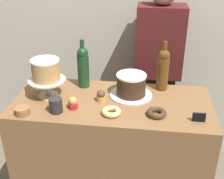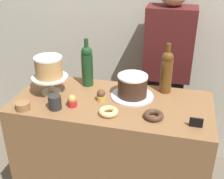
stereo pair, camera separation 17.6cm
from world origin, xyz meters
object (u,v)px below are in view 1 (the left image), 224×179
(cake_stand_pedestal, at_px, (47,85))
(wine_bottle_green, at_px, (83,66))
(chocolate_round_cake, at_px, (131,84))
(coffee_cup_ceramic, at_px, (56,105))
(cupcake_chocolate, at_px, (101,96))
(cookie_stack, at_px, (22,111))
(wine_bottle_amber, at_px, (163,69))
(donut_glazed, at_px, (111,112))
(price_sign_chalkboard, at_px, (199,117))
(barista_figure, at_px, (157,76))
(cupcake_caramel, at_px, (73,103))
(donut_chocolate, at_px, (157,113))
(white_layer_cake, at_px, (46,70))

(cake_stand_pedestal, relative_size, wine_bottle_green, 0.71)
(chocolate_round_cake, height_order, wine_bottle_green, wine_bottle_green)
(wine_bottle_green, relative_size, coffee_cup_ceramic, 3.83)
(cupcake_chocolate, bearing_deg, cookie_stack, -153.19)
(wine_bottle_amber, distance_m, cookie_stack, 0.90)
(donut_glazed, distance_m, coffee_cup_ceramic, 0.32)
(coffee_cup_ceramic, bearing_deg, cake_stand_pedestal, 120.89)
(donut_glazed, distance_m, price_sign_chalkboard, 0.48)
(cookie_stack, bearing_deg, wine_bottle_green, 56.60)
(cake_stand_pedestal, distance_m, wine_bottle_green, 0.27)
(cookie_stack, relative_size, barista_figure, 0.05)
(wine_bottle_green, bearing_deg, cake_stand_pedestal, -137.33)
(wine_bottle_amber, relative_size, cookie_stack, 3.87)
(wine_bottle_amber, distance_m, coffee_cup_ceramic, 0.72)
(wine_bottle_green, height_order, cupcake_chocolate, wine_bottle_green)
(donut_glazed, xyz_separation_m, coffee_cup_ceramic, (-0.32, -0.02, 0.03))
(cupcake_chocolate, bearing_deg, cupcake_caramel, -144.69)
(donut_chocolate, relative_size, coffee_cup_ceramic, 1.32)
(cake_stand_pedestal, distance_m, cupcake_chocolate, 0.34)
(cupcake_caramel, relative_size, donut_chocolate, 0.66)
(wine_bottle_green, bearing_deg, white_layer_cake, -137.33)
(white_layer_cake, bearing_deg, chocolate_round_cake, 8.77)
(chocolate_round_cake, distance_m, price_sign_chalkboard, 0.46)
(cupcake_chocolate, xyz_separation_m, cookie_stack, (-0.41, -0.21, -0.01))
(white_layer_cake, xyz_separation_m, coffee_cup_ceramic, (0.10, -0.17, -0.14))
(chocolate_round_cake, bearing_deg, wine_bottle_green, 163.59)
(coffee_cup_ceramic, bearing_deg, donut_glazed, 2.86)
(white_layer_cake, bearing_deg, barista_figure, 42.26)
(cookie_stack, height_order, barista_figure, barista_figure)
(wine_bottle_amber, distance_m, price_sign_chalkboard, 0.43)
(cake_stand_pedestal, distance_m, chocolate_round_cake, 0.52)
(cupcake_caramel, bearing_deg, cake_stand_pedestal, 147.10)
(white_layer_cake, height_order, donut_chocolate, white_layer_cake)
(cake_stand_pedestal, distance_m, white_layer_cake, 0.10)
(white_layer_cake, distance_m, wine_bottle_green, 0.26)
(wine_bottle_amber, bearing_deg, donut_glazed, -128.53)
(white_layer_cake, xyz_separation_m, cookie_stack, (-0.08, -0.23, -0.16))
(chocolate_round_cake, bearing_deg, white_layer_cake, -171.23)
(cookie_stack, bearing_deg, donut_glazed, 7.87)
(barista_figure, bearing_deg, cake_stand_pedestal, -137.74)
(price_sign_chalkboard, relative_size, coffee_cup_ceramic, 0.82)
(chocolate_round_cake, height_order, cupcake_chocolate, chocolate_round_cake)
(price_sign_chalkboard, xyz_separation_m, barista_figure, (-0.21, 0.80, -0.13))
(white_layer_cake, bearing_deg, cupcake_chocolate, -3.01)
(cupcake_chocolate, bearing_deg, wine_bottle_green, 127.80)
(cupcake_chocolate, distance_m, price_sign_chalkboard, 0.58)
(cupcake_caramel, xyz_separation_m, price_sign_chalkboard, (0.71, -0.05, -0.01))
(wine_bottle_green, relative_size, cupcake_caramel, 4.38)
(cake_stand_pedestal, relative_size, cookie_stack, 2.73)
(wine_bottle_amber, xyz_separation_m, cupcake_chocolate, (-0.37, -0.22, -0.11))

